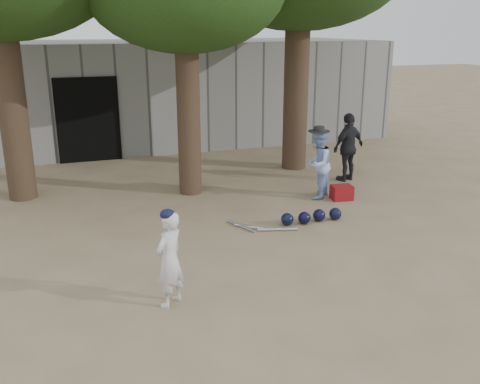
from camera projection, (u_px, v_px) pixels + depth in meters
name	position (u px, v px, depth m)	size (l,w,h in m)	color
ground	(224.00, 280.00, 7.59)	(70.00, 70.00, 0.00)	#937C5E
boy_player	(169.00, 259.00, 6.74)	(0.46, 0.30, 1.26)	silver
spectator_blue	(318.00, 164.00, 11.00)	(0.70, 0.54, 1.44)	#9AB7EE
spectator_dark	(348.00, 147.00, 12.24)	(0.92, 0.38, 1.57)	black
red_bag	(342.00, 193.00, 11.04)	(0.42, 0.32, 0.30)	maroon
back_building	(121.00, 92.00, 16.44)	(16.00, 5.24, 3.00)	gray
helmet_row	(312.00, 217.00, 9.76)	(1.19, 0.27, 0.23)	black
bat_pile	(259.00, 228.00, 9.46)	(1.06, 0.83, 0.06)	#ADAEB4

